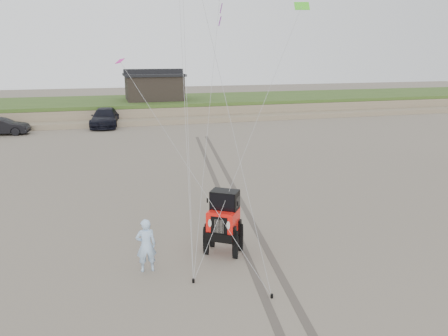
# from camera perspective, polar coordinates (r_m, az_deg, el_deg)

# --- Properties ---
(ground) EXTENTS (160.00, 160.00, 0.00)m
(ground) POSITION_cam_1_polar(r_m,az_deg,el_deg) (14.32, 1.85, -13.22)
(ground) COLOR #6B6054
(ground) RESTS_ON ground
(dune_ridge) EXTENTS (160.00, 14.25, 1.73)m
(dune_ridge) POSITION_cam_1_polar(r_m,az_deg,el_deg) (50.03, -11.39, 7.69)
(dune_ridge) COLOR #7A6B54
(dune_ridge) RESTS_ON ground
(cabin) EXTENTS (6.40, 5.40, 3.35)m
(cabin) POSITION_cam_1_polar(r_m,az_deg,el_deg) (49.51, -9.14, 10.53)
(cabin) COLOR black
(cabin) RESTS_ON dune_ridge
(truck_b) EXTENTS (4.54, 2.00, 1.45)m
(truck_b) POSITION_cam_1_polar(r_m,az_deg,el_deg) (41.65, -27.07, 4.86)
(truck_b) COLOR black
(truck_b) RESTS_ON ground
(truck_c) EXTENTS (3.10, 6.11, 1.70)m
(truck_c) POSITION_cam_1_polar(r_m,az_deg,el_deg) (42.93, -15.27, 6.37)
(truck_c) COLOR black
(truck_c) RESTS_ON ground
(jeep) EXTENTS (4.34, 5.10, 1.77)m
(jeep) POSITION_cam_1_polar(r_m,az_deg,el_deg) (15.09, -0.08, -7.97)
(jeep) COLOR red
(jeep) RESTS_ON ground
(man) EXTENTS (0.65, 0.43, 1.75)m
(man) POSITION_cam_1_polar(r_m,az_deg,el_deg) (14.12, -10.15, -9.92)
(man) COLOR #97BAE9
(man) RESTS_ON ground
(stake_main) EXTENTS (0.08, 0.08, 0.12)m
(stake_main) POSITION_cam_1_polar(r_m,az_deg,el_deg) (13.64, -4.03, -14.48)
(stake_main) COLOR black
(stake_main) RESTS_ON ground
(stake_aux) EXTENTS (0.08, 0.08, 0.12)m
(stake_aux) POSITION_cam_1_polar(r_m,az_deg,el_deg) (12.94, 6.27, -16.28)
(stake_aux) COLOR black
(stake_aux) RESTS_ON ground
(tire_tracks) EXTENTS (5.22, 29.74, 0.01)m
(tire_tracks) POSITION_cam_1_polar(r_m,az_deg,el_deg) (21.93, 0.49, -3.07)
(tire_tracks) COLOR #4C443D
(tire_tracks) RESTS_ON ground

